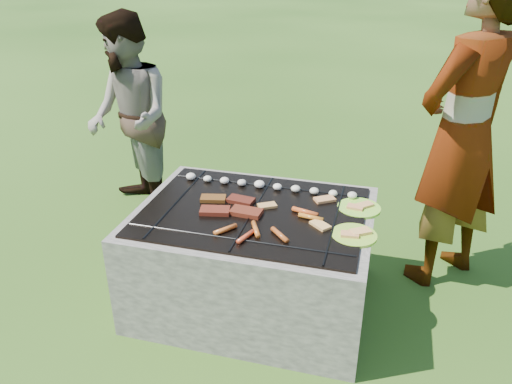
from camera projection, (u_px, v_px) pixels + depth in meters
lawn at (254, 299)px, 3.02m from camera, size 60.00×60.00×0.00m
fire_pit at (254, 260)px, 2.90m from camera, size 1.30×1.00×0.62m
mushrooms at (265, 185)px, 3.00m from camera, size 1.06×0.06×0.04m
pork_slabs at (230, 206)px, 2.77m from camera, size 0.40×0.27×0.02m
sausages at (274, 225)px, 2.58m from camera, size 0.52×0.43×0.03m
bread_on_grate at (307, 209)px, 2.75m from camera, size 0.44×0.42×0.02m
plate_far at (359, 208)px, 2.79m from camera, size 0.30×0.30×0.03m
plate_near at (354, 235)px, 2.52m from camera, size 0.30×0.30×0.03m
cook at (463, 135)px, 2.86m from camera, size 0.80×0.82×1.90m
bystander at (130, 119)px, 3.73m from camera, size 0.94×0.95×1.54m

